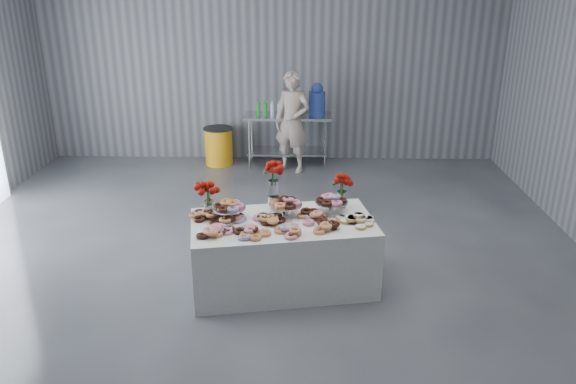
% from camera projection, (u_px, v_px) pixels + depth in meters
% --- Properties ---
extents(ground, '(9.00, 9.00, 0.00)m').
position_uv_depth(ground, '(252.00, 282.00, 6.16)').
color(ground, '#3A3D42').
rests_on(ground, ground).
extents(room_walls, '(8.04, 9.04, 4.02)m').
position_uv_depth(room_walls, '(217.00, 33.00, 5.27)').
color(room_walls, slate).
rests_on(room_walls, ground).
extents(display_table, '(2.05, 1.32, 0.75)m').
position_uv_depth(display_table, '(283.00, 253.00, 5.99)').
color(display_table, white).
rests_on(display_table, ground).
extents(prep_table, '(1.50, 0.60, 0.90)m').
position_uv_depth(prep_table, '(288.00, 131.00, 9.74)').
color(prep_table, silver).
rests_on(prep_table, ground).
extents(donut_mounds, '(1.92, 1.10, 0.09)m').
position_uv_depth(donut_mounds, '(283.00, 219.00, 5.79)').
color(donut_mounds, '#E59053').
rests_on(donut_mounds, display_table).
extents(cake_stand_left, '(0.36, 0.36, 0.17)m').
position_uv_depth(cake_stand_left, '(229.00, 206.00, 5.87)').
color(cake_stand_left, silver).
rests_on(cake_stand_left, display_table).
extents(cake_stand_mid, '(0.36, 0.36, 0.17)m').
position_uv_depth(cake_stand_mid, '(285.00, 203.00, 5.95)').
color(cake_stand_mid, silver).
rests_on(cake_stand_mid, display_table).
extents(cake_stand_right, '(0.36, 0.36, 0.17)m').
position_uv_depth(cake_stand_right, '(331.00, 201.00, 6.02)').
color(cake_stand_right, silver).
rests_on(cake_stand_right, display_table).
extents(danish_pile, '(0.48, 0.48, 0.11)m').
position_uv_depth(danish_pile, '(357.00, 218.00, 5.80)').
color(danish_pile, white).
rests_on(danish_pile, display_table).
extents(bouquet_left, '(0.26, 0.26, 0.42)m').
position_uv_depth(bouquet_left, '(209.00, 190.00, 5.87)').
color(bouquet_left, white).
rests_on(bouquet_left, display_table).
extents(bouquet_right, '(0.26, 0.26, 0.42)m').
position_uv_depth(bouquet_right, '(342.00, 181.00, 6.12)').
color(bouquet_right, white).
rests_on(bouquet_right, display_table).
extents(bouquet_center, '(0.26, 0.26, 0.57)m').
position_uv_depth(bouquet_center, '(273.00, 176.00, 6.03)').
color(bouquet_center, silver).
rests_on(bouquet_center, display_table).
extents(water_jug, '(0.28, 0.28, 0.55)m').
position_uv_depth(water_jug, '(317.00, 101.00, 9.54)').
color(water_jug, blue).
rests_on(water_jug, prep_table).
extents(drink_bottles, '(0.54, 0.08, 0.27)m').
position_uv_depth(drink_bottles, '(269.00, 108.00, 9.51)').
color(drink_bottles, '#268C33').
rests_on(drink_bottles, prep_table).
extents(person, '(0.73, 0.61, 1.70)m').
position_uv_depth(person, '(292.00, 122.00, 9.37)').
color(person, '#CC8C93').
rests_on(person, ground).
extents(trash_barrel, '(0.52, 0.52, 0.66)m').
position_uv_depth(trash_barrel, '(219.00, 146.00, 9.88)').
color(trash_barrel, '#FCA715').
rests_on(trash_barrel, ground).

